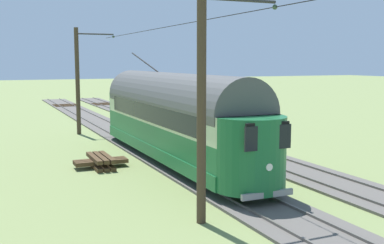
{
  "coord_description": "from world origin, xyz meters",
  "views": [
    {
      "loc": [
        10.49,
        21.5,
        4.83
      ],
      "look_at": [
        1.26,
        0.87,
        1.93
      ],
      "focal_mm": 44.28,
      "sensor_mm": 36.0,
      "label": 1
    }
  ],
  "objects_px": {
    "catenary_pole_mid_near": "(204,101)",
    "spare_tie_stack": "(101,161)",
    "track_end_bumper": "(160,119)",
    "vintage_streetcar": "(173,116)",
    "catenary_pole_foreground": "(79,79)"
  },
  "relations": [
    {
      "from": "catenary_pole_mid_near",
      "to": "track_end_bumper",
      "type": "relative_size",
      "value": 3.91
    },
    {
      "from": "catenary_pole_foreground",
      "to": "track_end_bumper",
      "type": "relative_size",
      "value": 3.91
    },
    {
      "from": "vintage_streetcar",
      "to": "catenary_pole_mid_near",
      "type": "distance_m",
      "value": 8.84
    },
    {
      "from": "vintage_streetcar",
      "to": "catenary_pole_mid_near",
      "type": "relative_size",
      "value": 2.36
    },
    {
      "from": "vintage_streetcar",
      "to": "catenary_pole_mid_near",
      "type": "xyz_separation_m",
      "value": [
        2.41,
        8.39,
        1.41
      ]
    },
    {
      "from": "catenary_pole_mid_near",
      "to": "vintage_streetcar",
      "type": "bearing_deg",
      "value": -106.01
    },
    {
      "from": "catenary_pole_foreground",
      "to": "vintage_streetcar",
      "type": "bearing_deg",
      "value": 102.58
    },
    {
      "from": "catenary_pole_mid_near",
      "to": "track_end_bumper",
      "type": "height_order",
      "value": "catenary_pole_mid_near"
    },
    {
      "from": "vintage_streetcar",
      "to": "catenary_pole_foreground",
      "type": "distance_m",
      "value": 11.15
    },
    {
      "from": "spare_tie_stack",
      "to": "track_end_bumper",
      "type": "xyz_separation_m",
      "value": [
        -7.75,
        -13.09,
        0.13
      ]
    },
    {
      "from": "catenary_pole_foreground",
      "to": "catenary_pole_mid_near",
      "type": "bearing_deg",
      "value": 90.0
    },
    {
      "from": "vintage_streetcar",
      "to": "spare_tie_stack",
      "type": "bearing_deg",
      "value": -4.99
    },
    {
      "from": "vintage_streetcar",
      "to": "catenary_pole_mid_near",
      "type": "height_order",
      "value": "catenary_pole_mid_near"
    },
    {
      "from": "spare_tie_stack",
      "to": "vintage_streetcar",
      "type": "bearing_deg",
      "value": 175.01
    },
    {
      "from": "catenary_pole_mid_near",
      "to": "spare_tie_stack",
      "type": "relative_size",
      "value": 2.93
    }
  ]
}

